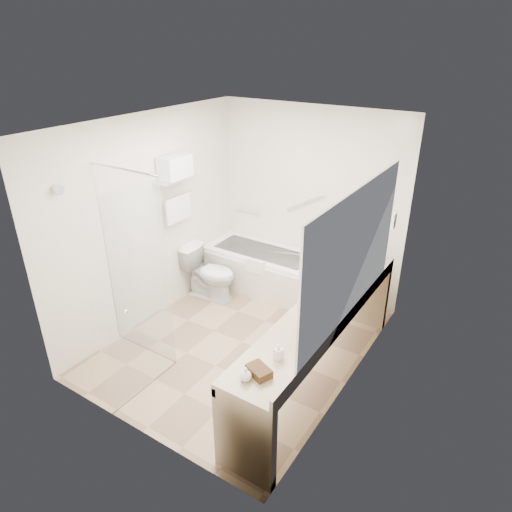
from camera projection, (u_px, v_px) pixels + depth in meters
The scene contains 25 objects.
floor at pixel (242, 342), 5.35m from camera, with size 3.20×3.20×0.00m, color tan.
ceiling at pixel (239, 124), 4.25m from camera, with size 2.60×3.20×0.10m, color silver.
wall_back at pixel (309, 203), 6.01m from camera, with size 2.60×0.10×2.50m, color silver.
wall_front at pixel (126, 317), 3.59m from camera, with size 2.60×0.10×2.50m, color silver.
wall_left at pixel (151, 221), 5.43m from camera, with size 0.10×3.20×2.50m, color silver.
wall_right at pixel (358, 277), 4.17m from camera, with size 0.10×3.20×2.50m, color silver.
bathtub at pixel (262, 269), 6.41m from camera, with size 1.60×0.73×0.59m.
grab_bar_short at pixel (248, 211), 6.57m from camera, with size 0.03×0.03×0.40m, color silver.
grab_bar_long at pixel (305, 203), 6.00m from camera, with size 0.03×0.03×0.60m, color silver.
shower_enclosure at pixel (135, 281), 4.49m from camera, with size 0.96×0.91×2.11m.
towel_shelf at pixel (176, 174), 5.41m from camera, with size 0.24×0.55×0.81m.
vanity_counter at pixel (319, 331), 4.46m from camera, with size 0.55×2.70×0.95m.
sink at pixel (340, 298), 4.66m from camera, with size 0.40×0.52×0.14m, color white.
faucet at pixel (354, 293), 4.54m from camera, with size 0.03×0.03×0.14m, color silver.
mirror at pixel (353, 254), 3.93m from camera, with size 0.02×2.00×1.20m, color silver.
hairdryer_unit at pixel (391, 220), 4.90m from camera, with size 0.08×0.10×0.18m, color silver.
toilet at pixel (210, 273), 6.13m from camera, with size 0.40×0.72×0.71m, color white.
amenity_basket at pixel (259, 371), 3.56m from camera, with size 0.20×0.13×0.07m, color #472F19.
soap_bottle_a at pixel (278, 355), 3.74m from camera, with size 0.06×0.14×0.07m, color silver.
soap_bottle_b at pixel (246, 375), 3.50m from camera, with size 0.09×0.12×0.09m, color silver.
water_bottle_left at pixel (358, 273), 4.89m from camera, with size 0.07×0.07×0.21m.
water_bottle_mid at pixel (367, 256), 5.27m from camera, with size 0.06×0.06×0.21m.
water_bottle_right at pixel (350, 264), 5.09m from camera, with size 0.06×0.06×0.20m.
drinking_glass_near at pixel (361, 265), 5.15m from camera, with size 0.08×0.08×0.10m, color silver.
drinking_glass_far at pixel (344, 263), 5.20m from camera, with size 0.08×0.08×0.10m, color silver.
Camera 1 is at (2.50, -3.58, 3.26)m, focal length 32.00 mm.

